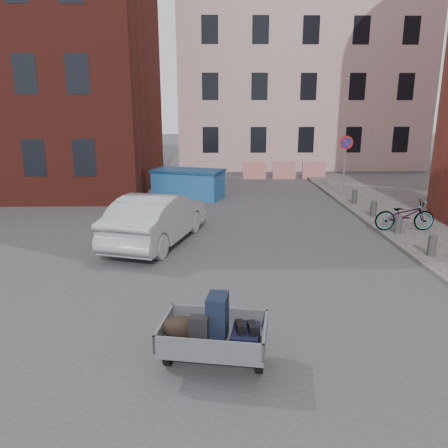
{
  "coord_description": "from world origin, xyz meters",
  "views": [
    {
      "loc": [
        0.22,
        -9.73,
        3.93
      ],
      "look_at": [
        0.46,
        0.92,
        1.1
      ],
      "focal_mm": 35.0,
      "sensor_mm": 36.0,
      "label": 1
    }
  ],
  "objects_px": {
    "trailer": "(213,332)",
    "bicycle": "(405,215)",
    "dumpster": "(188,184)",
    "silver_car": "(157,218)"
  },
  "relations": [
    {
      "from": "dumpster",
      "to": "bicycle",
      "type": "relative_size",
      "value": 1.82
    },
    {
      "from": "dumpster",
      "to": "silver_car",
      "type": "bearing_deg",
      "value": -74.95
    },
    {
      "from": "silver_car",
      "to": "dumpster",
      "type": "bearing_deg",
      "value": -78.04
    },
    {
      "from": "trailer",
      "to": "bicycle",
      "type": "relative_size",
      "value": 1.01
    },
    {
      "from": "trailer",
      "to": "silver_car",
      "type": "xyz_separation_m",
      "value": [
        -1.68,
        6.64,
        0.15
      ]
    },
    {
      "from": "silver_car",
      "to": "bicycle",
      "type": "relative_size",
      "value": 2.43
    },
    {
      "from": "silver_car",
      "to": "bicycle",
      "type": "bearing_deg",
      "value": -157.78
    },
    {
      "from": "silver_car",
      "to": "bicycle",
      "type": "height_order",
      "value": "silver_car"
    },
    {
      "from": "bicycle",
      "to": "silver_car",
      "type": "bearing_deg",
      "value": 96.54
    },
    {
      "from": "silver_car",
      "to": "bicycle",
      "type": "distance_m",
      "value": 7.84
    }
  ]
}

